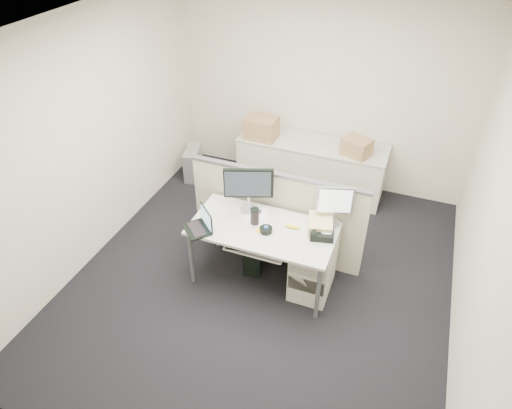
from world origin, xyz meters
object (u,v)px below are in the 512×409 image
at_px(desk, 263,233).
at_px(monitor_main, 249,190).
at_px(desk_phone, 322,234).
at_px(laptop, 196,221).

bearing_deg(desk, monitor_main, 137.41).
distance_m(desk, desk_phone, 0.61).
height_order(desk, desk_phone, desk_phone).
bearing_deg(monitor_main, laptop, -146.10).
bearing_deg(desk_phone, desk, 175.35).
bearing_deg(desk, desk_phone, 7.59).
distance_m(desk, monitor_main, 0.47).
xyz_separation_m(desk, desk_phone, (0.60, 0.08, 0.10)).
relative_size(monitor_main, laptop, 1.72).
relative_size(monitor_main, desk_phone, 2.24).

